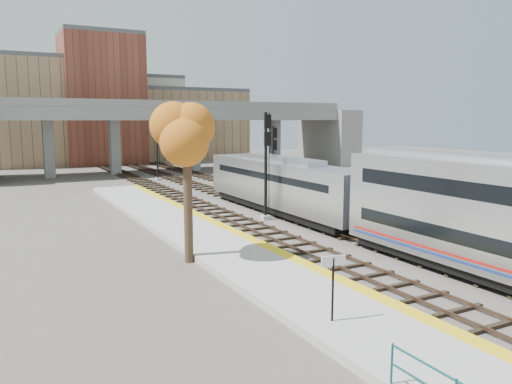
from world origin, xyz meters
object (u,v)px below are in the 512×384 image
signal_mast_near (266,166)px  signal_mast_mid (273,166)px  signal_mast_far (157,151)px  car_c (288,170)px  car_b (288,175)px  car_a (309,183)px  tree (187,130)px  locomotive (281,184)px

signal_mast_near → signal_mast_mid: size_ratio=1.16×
signal_mast_far → car_c: (16.35, -2.45, -2.80)m
signal_mast_far → car_b: (13.60, -6.94, -2.83)m
signal_mast_far → car_a: (11.85, -14.06, -2.86)m
tree → car_b: tree is taller
signal_mast_mid → car_c: signal_mast_mid is taller
locomotive → tree: tree is taller
signal_mast_near → car_a: (11.85, 12.08, -3.27)m
signal_mast_near → car_a: bearing=45.6°
signal_mast_far → tree: bearing=-104.3°
locomotive → signal_mast_far: signal_mast_far is taller
signal_mast_near → locomotive: bearing=34.7°
signal_mast_mid → locomotive: bearing=-113.1°
locomotive → car_a: locomotive is taller
tree → car_b: size_ratio=2.46×
signal_mast_near → car_c: 28.97m
locomotive → signal_mast_mid: 5.17m
signal_mast_near → car_c: signal_mast_near is taller
locomotive → signal_mast_near: size_ratio=2.50×
signal_mast_mid → car_c: size_ratio=1.51×
locomotive → signal_mast_far: (-2.10, 24.69, 1.19)m
car_a → signal_mast_near: bearing=-115.0°
car_c → signal_mast_mid: bearing=-103.4°
car_b → car_c: (2.75, 4.50, 0.03)m
signal_mast_mid → car_a: bearing=37.5°
signal_mast_near → car_c: bearing=55.4°
tree → car_b: bearing=50.3°
signal_mast_near → signal_mast_far: size_ratio=1.09×
tree → signal_mast_far: bearing=75.7°
locomotive → car_a: (9.75, 10.63, -1.67)m
locomotive → tree: 14.65m
signal_mast_mid → tree: size_ratio=0.73×
signal_mast_far → car_a: signal_mast_far is taller
locomotive → car_a: bearing=47.5°
signal_mast_near → signal_mast_far: bearing=90.0°
signal_mast_far → car_c: bearing=-8.5°
car_c → tree: bearing=-107.1°
car_b → locomotive: bearing=-134.5°
signal_mast_near → car_b: bearing=54.7°
tree → car_a: (20.46, 19.63, -6.02)m
locomotive → signal_mast_near: 3.01m
tree → car_b: 35.28m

